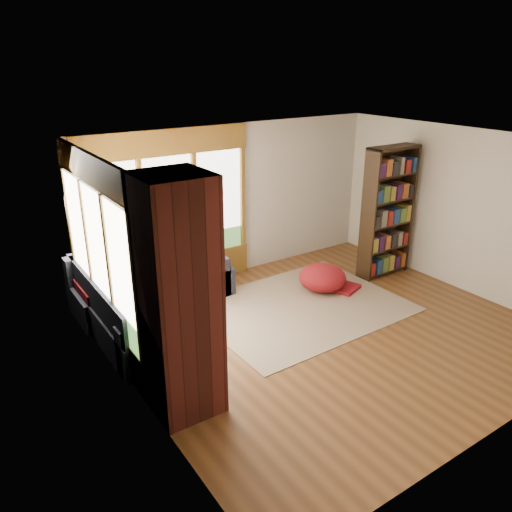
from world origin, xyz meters
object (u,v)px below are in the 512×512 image
pouf (323,277)px  dog_tan (143,262)px  brick_chimney (179,300)px  dog_brindle (158,297)px  area_rug (301,307)px  sectional_sofa (149,300)px  bookshelf (388,212)px

pouf → dog_tan: bearing=160.8°
brick_chimney → dog_brindle: brick_chimney is taller
area_rug → dog_tan: 2.47m
sectional_sofa → dog_tan: 0.57m
brick_chimney → sectional_sofa: bearing=77.7°
area_rug → brick_chimney: bearing=-156.1°
sectional_sofa → dog_tan: (0.08, 0.31, 0.48)m
area_rug → bookshelf: bookshelf is taller
bookshelf → pouf: size_ratio=2.89×
dog_brindle → sectional_sofa: bearing=-10.1°
dog_tan → dog_brindle: 1.16m
area_rug → pouf: pouf is taller
brick_chimney → sectional_sofa: size_ratio=1.18×
sectional_sofa → area_rug: (2.07, -0.93, -0.30)m
brick_chimney → bookshelf: bearing=16.5°
dog_brindle → dog_tan: bearing=-10.5°
brick_chimney → pouf: (3.21, 1.42, -1.08)m
brick_chimney → dog_tan: size_ratio=2.64×
sectional_sofa → dog_brindle: 0.96m
area_rug → pouf: 0.79m
pouf → dog_brindle: 3.00m
area_rug → bookshelf: size_ratio=1.36×
sectional_sofa → bookshelf: (4.09, -0.71, 0.82)m
brick_chimney → sectional_sofa: 2.32m
sectional_sofa → pouf: (2.76, -0.63, -0.08)m
bookshelf → sectional_sofa: bearing=170.2°
brick_chimney → bookshelf: brick_chimney is taller
area_rug → bookshelf: bearing=6.3°
pouf → dog_tan: dog_tan is taller
dog_tan → sectional_sofa: bearing=-137.3°
dog_tan → brick_chimney: bearing=-135.6°
bookshelf → dog_brindle: size_ratio=2.84×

